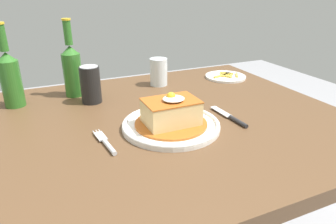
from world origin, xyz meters
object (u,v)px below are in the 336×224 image
at_px(beer_bottle_green, 10,76).
at_px(drinking_glass, 159,74).
at_px(knife, 233,118).
at_px(beer_bottle_green_far, 72,68).
at_px(soda_can, 91,85).
at_px(side_plate_fries, 226,76).
at_px(main_plate, 171,125).
at_px(fork, 106,143).

bearing_deg(beer_bottle_green, drinking_glass, 1.49).
xyz_separation_m(knife, drinking_glass, (-0.07, 0.40, 0.04)).
height_order(knife, beer_bottle_green_far, beer_bottle_green_far).
bearing_deg(knife, soda_can, 137.42).
bearing_deg(beer_bottle_green_far, knife, -46.78).
bearing_deg(drinking_glass, side_plate_fries, -5.09).
distance_m(main_plate, fork, 0.19).
height_order(beer_bottle_green_far, drinking_glass, beer_bottle_green_far).
height_order(main_plate, soda_can, soda_can).
xyz_separation_m(main_plate, fork, (-0.19, -0.03, -0.00)).
xyz_separation_m(knife, beer_bottle_green, (-0.58, 0.39, 0.09)).
height_order(fork, beer_bottle_green, beer_bottle_green).
bearing_deg(side_plate_fries, soda_can, -174.42).
bearing_deg(fork, knife, -0.68).
relative_size(soda_can, side_plate_fries, 0.73).
bearing_deg(soda_can, drinking_glass, 16.54).
relative_size(main_plate, beer_bottle_green, 1.02).
bearing_deg(knife, beer_bottle_green, 146.33).
relative_size(knife, beer_bottle_green_far, 0.62).
bearing_deg(main_plate, beer_bottle_green, 137.84).
xyz_separation_m(soda_can, side_plate_fries, (0.58, 0.06, -0.06)).
distance_m(main_plate, side_plate_fries, 0.54).
bearing_deg(fork, beer_bottle_green_far, 91.93).
relative_size(main_plate, beer_bottle_green_far, 1.02).
bearing_deg(drinking_glass, fork, -127.61).
distance_m(main_plate, knife, 0.19).
bearing_deg(drinking_glass, beer_bottle_green, -178.51).
xyz_separation_m(drinking_glass, side_plate_fries, (0.30, -0.03, -0.04)).
height_order(soda_can, beer_bottle_green, beer_bottle_green).
xyz_separation_m(fork, beer_bottle_green, (-0.21, 0.38, 0.09)).
bearing_deg(main_plate, fork, -172.40).
height_order(main_plate, drinking_glass, drinking_glass).
height_order(beer_bottle_green, side_plate_fries, beer_bottle_green).
bearing_deg(drinking_glass, beer_bottle_green_far, 177.80).
relative_size(soda_can, drinking_glass, 1.18).
xyz_separation_m(fork, knife, (0.38, -0.00, 0.00)).
height_order(knife, side_plate_fries, side_plate_fries).
bearing_deg(soda_can, fork, -95.07).
xyz_separation_m(beer_bottle_green, beer_bottle_green_far, (0.19, 0.03, 0.00)).
relative_size(drinking_glass, side_plate_fries, 0.62).
relative_size(beer_bottle_green_far, drinking_glass, 2.53).
height_order(beer_bottle_green, beer_bottle_green_far, same).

